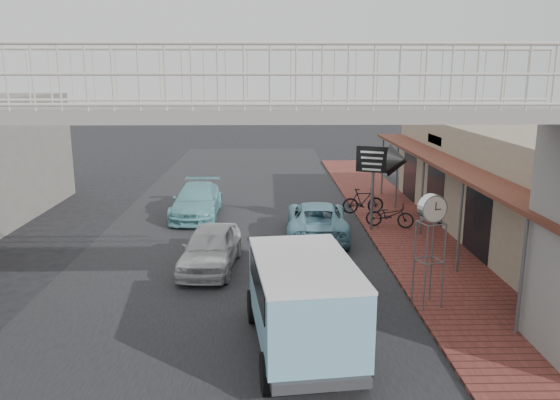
{
  "coord_description": "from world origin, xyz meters",
  "views": [
    {
      "loc": [
        1.26,
        -14.3,
        5.82
      ],
      "look_at": [
        1.67,
        3.29,
        1.8
      ],
      "focal_mm": 35.0,
      "sensor_mm": 36.0,
      "label": 1
    }
  ],
  "objects_px": {
    "motorcycle_near": "(390,215)",
    "motorcycle_far": "(363,201)",
    "angkot_far": "(197,201)",
    "angkot_curb": "(317,219)",
    "angkot_van": "(302,292)",
    "street_clock": "(432,214)",
    "white_hatchback": "(211,247)",
    "dark_sedan": "(312,271)",
    "arrow_sign": "(395,162)"
  },
  "relations": [
    {
      "from": "arrow_sign",
      "to": "motorcycle_far",
      "type": "bearing_deg",
      "value": 125.75
    },
    {
      "from": "white_hatchback",
      "to": "arrow_sign",
      "type": "bearing_deg",
      "value": 34.1
    },
    {
      "from": "white_hatchback",
      "to": "angkot_van",
      "type": "height_order",
      "value": "angkot_van"
    },
    {
      "from": "street_clock",
      "to": "motorcycle_near",
      "type": "bearing_deg",
      "value": 67.76
    },
    {
      "from": "dark_sedan",
      "to": "angkot_van",
      "type": "distance_m",
      "value": 3.27
    },
    {
      "from": "dark_sedan",
      "to": "motorcycle_near",
      "type": "xyz_separation_m",
      "value": [
        3.52,
        6.36,
        -0.09
      ]
    },
    {
      "from": "angkot_far",
      "to": "motorcycle_near",
      "type": "distance_m",
      "value": 8.01
    },
    {
      "from": "street_clock",
      "to": "arrow_sign",
      "type": "distance_m",
      "value": 6.75
    },
    {
      "from": "white_hatchback",
      "to": "dark_sedan",
      "type": "relative_size",
      "value": 0.96
    },
    {
      "from": "angkot_van",
      "to": "motorcycle_far",
      "type": "distance_m",
      "value": 12.16
    },
    {
      "from": "angkot_far",
      "to": "dark_sedan",
      "type": "bearing_deg",
      "value": -63.61
    },
    {
      "from": "dark_sedan",
      "to": "arrow_sign",
      "type": "distance_m",
      "value": 7.02
    },
    {
      "from": "angkot_far",
      "to": "angkot_curb",
      "type": "bearing_deg",
      "value": -31.98
    },
    {
      "from": "angkot_far",
      "to": "arrow_sign",
      "type": "distance_m",
      "value": 8.44
    },
    {
      "from": "motorcycle_near",
      "to": "motorcycle_far",
      "type": "distance_m",
      "value": 2.26
    },
    {
      "from": "angkot_curb",
      "to": "arrow_sign",
      "type": "height_order",
      "value": "arrow_sign"
    },
    {
      "from": "motorcycle_near",
      "to": "motorcycle_far",
      "type": "height_order",
      "value": "motorcycle_far"
    },
    {
      "from": "angkot_curb",
      "to": "motorcycle_near",
      "type": "bearing_deg",
      "value": -160.72
    },
    {
      "from": "dark_sedan",
      "to": "motorcycle_far",
      "type": "distance_m",
      "value": 8.98
    },
    {
      "from": "angkot_curb",
      "to": "street_clock",
      "type": "height_order",
      "value": "street_clock"
    },
    {
      "from": "angkot_far",
      "to": "motorcycle_far",
      "type": "xyz_separation_m",
      "value": [
        7.03,
        -0.08,
        -0.03
      ]
    },
    {
      "from": "angkot_van",
      "to": "motorcycle_near",
      "type": "relative_size",
      "value": 2.52
    },
    {
      "from": "angkot_van",
      "to": "street_clock",
      "type": "height_order",
      "value": "street_clock"
    },
    {
      "from": "dark_sedan",
      "to": "angkot_van",
      "type": "height_order",
      "value": "angkot_van"
    },
    {
      "from": "dark_sedan",
      "to": "motorcycle_near",
      "type": "distance_m",
      "value": 7.27
    },
    {
      "from": "motorcycle_near",
      "to": "motorcycle_far",
      "type": "xyz_separation_m",
      "value": [
        -0.66,
        2.16,
        0.06
      ]
    },
    {
      "from": "dark_sedan",
      "to": "angkot_curb",
      "type": "relative_size",
      "value": 0.86
    },
    {
      "from": "motorcycle_near",
      "to": "white_hatchback",
      "type": "bearing_deg",
      "value": 139.31
    },
    {
      "from": "angkot_curb",
      "to": "motorcycle_near",
      "type": "relative_size",
      "value": 2.58
    },
    {
      "from": "motorcycle_near",
      "to": "arrow_sign",
      "type": "height_order",
      "value": "arrow_sign"
    },
    {
      "from": "dark_sedan",
      "to": "angkot_van",
      "type": "xyz_separation_m",
      "value": [
        -0.48,
        -3.15,
        0.7
      ]
    },
    {
      "from": "white_hatchback",
      "to": "dark_sedan",
      "type": "xyz_separation_m",
      "value": [
        2.95,
        -2.19,
        0.01
      ]
    },
    {
      "from": "white_hatchback",
      "to": "arrow_sign",
      "type": "distance_m",
      "value": 7.63
    },
    {
      "from": "arrow_sign",
      "to": "dark_sedan",
      "type": "bearing_deg",
      "value": -98.29
    },
    {
      "from": "angkot_van",
      "to": "angkot_curb",
      "type": "bearing_deg",
      "value": 76.22
    },
    {
      "from": "angkot_far",
      "to": "arrow_sign",
      "type": "height_order",
      "value": "arrow_sign"
    },
    {
      "from": "dark_sedan",
      "to": "street_clock",
      "type": "relative_size",
      "value": 1.39
    },
    {
      "from": "dark_sedan",
      "to": "street_clock",
      "type": "xyz_separation_m",
      "value": [
        2.85,
        -0.99,
        1.84
      ]
    },
    {
      "from": "street_clock",
      "to": "arrow_sign",
      "type": "height_order",
      "value": "arrow_sign"
    },
    {
      "from": "angkot_curb",
      "to": "street_clock",
      "type": "distance_m",
      "value": 7.14
    },
    {
      "from": "dark_sedan",
      "to": "motorcycle_far",
      "type": "xyz_separation_m",
      "value": [
        2.85,
        8.52,
        -0.03
      ]
    },
    {
      "from": "motorcycle_near",
      "to": "street_clock",
      "type": "distance_m",
      "value": 7.63
    },
    {
      "from": "white_hatchback",
      "to": "angkot_far",
      "type": "xyz_separation_m",
      "value": [
        -1.23,
        6.41,
        0.01
      ]
    },
    {
      "from": "arrow_sign",
      "to": "angkot_far",
      "type": "bearing_deg",
      "value": -177.51
    },
    {
      "from": "arrow_sign",
      "to": "white_hatchback",
      "type": "bearing_deg",
      "value": -128.15
    },
    {
      "from": "angkot_van",
      "to": "street_clock",
      "type": "relative_size",
      "value": 1.58
    },
    {
      "from": "dark_sedan",
      "to": "motorcycle_far",
      "type": "bearing_deg",
      "value": 78.02
    },
    {
      "from": "white_hatchback",
      "to": "angkot_far",
      "type": "distance_m",
      "value": 6.52
    },
    {
      "from": "angkot_far",
      "to": "street_clock",
      "type": "relative_size",
      "value": 1.59
    },
    {
      "from": "white_hatchback",
      "to": "street_clock",
      "type": "distance_m",
      "value": 6.87
    }
  ]
}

